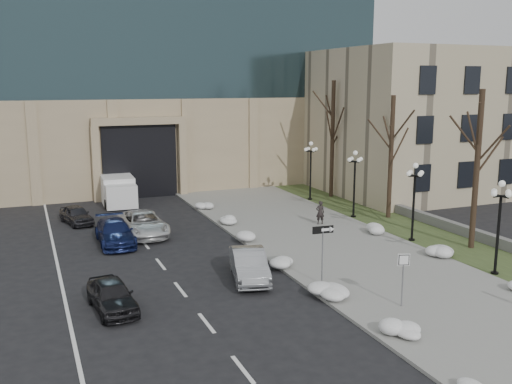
% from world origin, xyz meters
% --- Properties ---
extents(ground, '(160.00, 160.00, 0.00)m').
position_xyz_m(ground, '(0.00, 0.00, 0.00)').
color(ground, black).
rests_on(ground, ground).
extents(sidewalk, '(9.00, 40.00, 0.12)m').
position_xyz_m(sidewalk, '(3.50, 14.00, 0.06)').
color(sidewalk, gray).
rests_on(sidewalk, ground).
extents(curb, '(0.30, 40.00, 0.14)m').
position_xyz_m(curb, '(-1.00, 14.00, 0.07)').
color(curb, gray).
rests_on(curb, ground).
extents(grass_strip, '(4.00, 40.00, 0.10)m').
position_xyz_m(grass_strip, '(10.00, 14.00, 0.05)').
color(grass_strip, '#344321').
rests_on(grass_strip, ground).
extents(stone_wall, '(0.50, 30.00, 0.70)m').
position_xyz_m(stone_wall, '(12.00, 16.00, 0.35)').
color(stone_wall, slate).
rests_on(stone_wall, ground).
extents(classical_building, '(22.00, 18.12, 12.00)m').
position_xyz_m(classical_building, '(22.00, 27.98, 6.00)').
color(classical_building, tan).
rests_on(classical_building, ground).
extents(car_a, '(1.93, 4.00, 1.32)m').
position_xyz_m(car_a, '(-9.74, 8.73, 0.66)').
color(car_a, black).
rests_on(car_a, ground).
extents(car_b, '(2.58, 4.68, 1.46)m').
position_xyz_m(car_b, '(-3.06, 10.10, 0.73)').
color(car_b, '#9D9FA4').
rests_on(car_b, ground).
extents(car_c, '(2.02, 4.86, 1.40)m').
position_xyz_m(car_c, '(-8.09, 18.74, 0.70)').
color(car_c, navy).
rests_on(car_c, ground).
extents(car_d, '(2.61, 5.35, 1.46)m').
position_xyz_m(car_d, '(-6.16, 20.13, 0.73)').
color(car_d, silver).
rests_on(car_d, ground).
extents(car_e, '(2.27, 3.84, 1.22)m').
position_xyz_m(car_e, '(-9.74, 24.73, 0.61)').
color(car_e, '#313136').
rests_on(car_e, ground).
extents(pedestrian, '(0.64, 0.50, 1.56)m').
position_xyz_m(pedestrian, '(5.12, 18.01, 0.90)').
color(pedestrian, black).
rests_on(pedestrian, sidewalk).
extents(box_truck, '(2.63, 6.86, 2.15)m').
position_xyz_m(box_truck, '(-6.10, 30.77, 1.04)').
color(box_truck, silver).
rests_on(box_truck, ground).
extents(one_way_sign, '(1.08, 0.30, 2.90)m').
position_xyz_m(one_way_sign, '(-0.11, 7.90, 2.39)').
color(one_way_sign, slate).
rests_on(one_way_sign, ground).
extents(keep_sign, '(0.50, 0.19, 2.40)m').
position_xyz_m(keep_sign, '(1.51, 4.29, 1.77)').
color(keep_sign, slate).
rests_on(keep_sign, ground).
extents(snow_clump_b, '(1.10, 1.60, 0.36)m').
position_xyz_m(snow_clump_b, '(-0.32, 1.93, 0.30)').
color(snow_clump_b, white).
rests_on(snow_clump_b, sidewalk).
extents(snow_clump_c, '(1.10, 1.60, 0.36)m').
position_xyz_m(snow_clump_c, '(-0.60, 6.42, 0.30)').
color(snow_clump_c, white).
rests_on(snow_clump_c, sidewalk).
extents(snow_clump_d, '(1.10, 1.60, 0.36)m').
position_xyz_m(snow_clump_d, '(-0.90, 11.21, 0.30)').
color(snow_clump_d, white).
rests_on(snow_clump_d, sidewalk).
extents(snow_clump_e, '(1.10, 1.60, 0.36)m').
position_xyz_m(snow_clump_e, '(-0.71, 16.15, 0.30)').
color(snow_clump_e, white).
rests_on(snow_clump_e, sidewalk).
extents(snow_clump_f, '(1.10, 1.60, 0.36)m').
position_xyz_m(snow_clump_f, '(-0.57, 20.60, 0.30)').
color(snow_clump_f, white).
rests_on(snow_clump_f, sidewalk).
extents(snow_clump_g, '(1.10, 1.60, 0.36)m').
position_xyz_m(snow_clump_g, '(-0.66, 25.25, 0.30)').
color(snow_clump_g, white).
rests_on(snow_clump_g, sidewalk).
extents(snow_clump_i, '(1.10, 1.60, 0.36)m').
position_xyz_m(snow_clump_i, '(7.86, 9.50, 0.30)').
color(snow_clump_i, white).
rests_on(snow_clump_i, sidewalk).
extents(snow_clump_j, '(1.10, 1.60, 0.36)m').
position_xyz_m(snow_clump_j, '(7.45, 14.72, 0.30)').
color(snow_clump_j, white).
rests_on(snow_clump_j, sidewalk).
extents(lamppost_a, '(1.18, 1.18, 4.76)m').
position_xyz_m(lamppost_a, '(8.30, 6.00, 3.07)').
color(lamppost_a, black).
rests_on(lamppost_a, ground).
extents(lamppost_b, '(1.18, 1.18, 4.76)m').
position_xyz_m(lamppost_b, '(8.30, 12.50, 3.07)').
color(lamppost_b, black).
rests_on(lamppost_b, ground).
extents(lamppost_c, '(1.18, 1.18, 4.76)m').
position_xyz_m(lamppost_c, '(8.30, 19.00, 3.07)').
color(lamppost_c, black).
rests_on(lamppost_c, ground).
extents(lamppost_d, '(1.18, 1.18, 4.76)m').
position_xyz_m(lamppost_d, '(8.30, 25.50, 3.07)').
color(lamppost_d, black).
rests_on(lamppost_d, ground).
extents(tree_near, '(3.20, 3.20, 9.00)m').
position_xyz_m(tree_near, '(10.50, 10.00, 5.83)').
color(tree_near, black).
rests_on(tree_near, ground).
extents(tree_mid, '(3.20, 3.20, 8.50)m').
position_xyz_m(tree_mid, '(10.50, 18.00, 5.50)').
color(tree_mid, black).
rests_on(tree_mid, ground).
extents(tree_far, '(3.20, 3.20, 9.50)m').
position_xyz_m(tree_far, '(10.50, 26.00, 6.15)').
color(tree_far, black).
rests_on(tree_far, ground).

